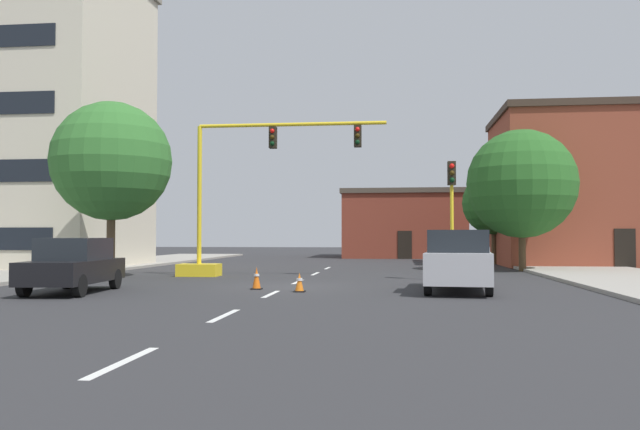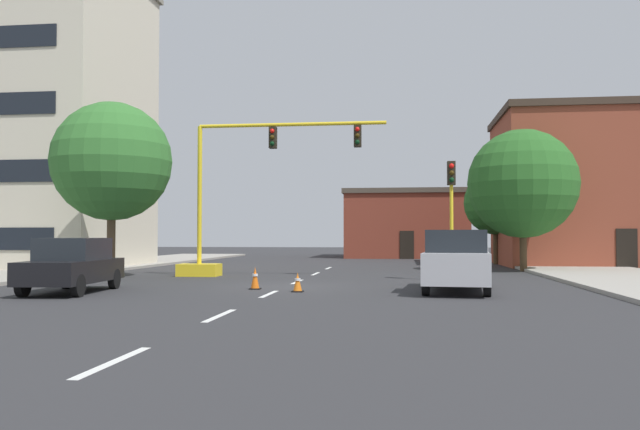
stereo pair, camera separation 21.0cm
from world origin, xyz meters
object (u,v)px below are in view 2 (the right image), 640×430
(traffic_cone_roadside_b, at_px, (298,282))
(sedan_black_near_left, at_px, (72,265))
(tree_left_near, at_px, (112,162))
(tree_right_mid, at_px, (523,184))
(tree_right_far, at_px, (496,203))
(traffic_light_pole_right, at_px, (451,193))
(traffic_signal_gantry, at_px, (225,226))
(pickup_truck_silver, at_px, (457,261))
(traffic_cone_roadside_a, at_px, (255,278))

(traffic_cone_roadside_b, bearing_deg, sedan_black_near_left, -171.14)
(tree_left_near, distance_m, tree_right_mid, 20.05)
(tree_right_far, bearing_deg, traffic_light_pole_right, -103.81)
(traffic_signal_gantry, xyz_separation_m, traffic_light_pole_right, (9.82, -1.87, 1.27))
(tree_right_mid, xyz_separation_m, pickup_truck_silver, (-4.35, -12.66, -3.49))
(tree_right_far, relative_size, pickup_truck_silver, 1.06)
(traffic_light_pole_right, height_order, traffic_cone_roadside_a, traffic_light_pole_right)
(traffic_signal_gantry, height_order, sedan_black_near_left, traffic_signal_gantry)
(tree_left_near, height_order, sedan_black_near_left, tree_left_near)
(tree_right_mid, distance_m, pickup_truck_silver, 13.83)
(tree_right_far, relative_size, tree_right_mid, 0.81)
(traffic_light_pole_right, bearing_deg, tree_left_near, 179.67)
(traffic_light_pole_right, height_order, tree_right_far, tree_right_far)
(sedan_black_near_left, bearing_deg, tree_left_near, 105.60)
(traffic_signal_gantry, relative_size, tree_right_mid, 1.28)
(traffic_signal_gantry, height_order, tree_left_near, tree_left_near)
(traffic_cone_roadside_a, bearing_deg, traffic_light_pole_right, 35.69)
(sedan_black_near_left, bearing_deg, traffic_signal_gantry, 73.60)
(traffic_cone_roadside_a, bearing_deg, traffic_signal_gantry, 113.13)
(traffic_light_pole_right, xyz_separation_m, tree_right_far, (3.96, 16.10, 0.35))
(pickup_truck_silver, height_order, traffic_cone_roadside_a, pickup_truck_silver)
(traffic_light_pole_right, distance_m, tree_right_mid, 8.84)
(traffic_cone_roadside_a, bearing_deg, tree_right_mid, 48.98)
(tree_right_far, height_order, traffic_cone_roadside_a, tree_right_far)
(sedan_black_near_left, distance_m, traffic_cone_roadside_a, 5.87)
(traffic_signal_gantry, distance_m, sedan_black_near_left, 9.26)
(tree_left_near, distance_m, traffic_cone_roadside_a, 10.12)
(traffic_signal_gantry, relative_size, traffic_light_pole_right, 1.94)
(traffic_light_pole_right, bearing_deg, tree_right_mid, 61.82)
(pickup_truck_silver, height_order, traffic_cone_roadside_b, pickup_truck_silver)
(sedan_black_near_left, bearing_deg, traffic_cone_roadside_b, 8.86)
(tree_left_near, relative_size, traffic_cone_roadside_a, 9.98)
(tree_right_mid, bearing_deg, traffic_cone_roadside_a, -131.02)
(traffic_signal_gantry, height_order, traffic_cone_roadside_b, traffic_signal_gantry)
(traffic_signal_gantry, xyz_separation_m, tree_right_mid, (13.97, 5.88, 2.21))
(traffic_cone_roadside_b, bearing_deg, traffic_signal_gantry, 120.41)
(traffic_cone_roadside_a, bearing_deg, pickup_truck_silver, 0.43)
(pickup_truck_silver, relative_size, traffic_cone_roadside_b, 8.89)
(tree_left_near, bearing_deg, pickup_truck_silver, -19.42)
(pickup_truck_silver, xyz_separation_m, traffic_cone_roadside_a, (-6.70, -0.05, -0.60))
(tree_left_near, bearing_deg, tree_right_mid, 22.49)
(tree_right_far, xyz_separation_m, traffic_cone_roadside_b, (-9.27, -21.92, -3.58))
(traffic_light_pole_right, xyz_separation_m, tree_left_near, (-14.36, 0.08, 1.47))
(traffic_cone_roadside_a, bearing_deg, tree_left_near, 145.93)
(traffic_signal_gantry, distance_m, tree_right_mid, 15.32)
(traffic_signal_gantry, distance_m, pickup_truck_silver, 11.84)
(traffic_signal_gantry, distance_m, tree_right_far, 19.88)
(traffic_light_pole_right, relative_size, tree_left_near, 0.63)
(pickup_truck_silver, bearing_deg, traffic_light_pole_right, 87.65)
(pickup_truck_silver, bearing_deg, sedan_black_near_left, -170.66)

